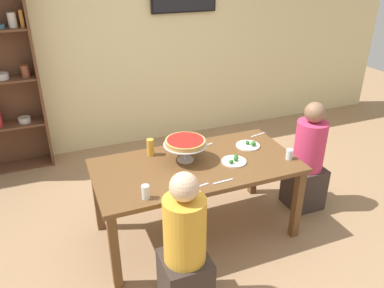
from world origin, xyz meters
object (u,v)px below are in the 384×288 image
at_px(diner_head_east, 307,164).
at_px(deep_dish_pizza_stand, 185,143).
at_px(dining_table, 196,172).
at_px(salad_plate_near_diner, 234,161).
at_px(water_glass_clear_far, 289,154).
at_px(salad_plate_far_diner, 248,145).
at_px(cutlery_fork_near, 205,145).
at_px(water_glass_clear_spare, 181,187).
at_px(cutlery_knife_far, 199,187).
at_px(water_glass_clear_near, 146,192).
at_px(cutlery_knife_near, 223,181).
at_px(diner_near_left, 185,253).
at_px(cutlery_fork_far, 258,135).
at_px(beer_glass_amber_tall, 150,147).

xyz_separation_m(diner_head_east, deep_dish_pizza_stand, (-1.27, 0.11, 0.42)).
bearing_deg(dining_table, deep_dish_pizza_stand, 122.51).
distance_m(salad_plate_near_diner, water_glass_clear_far, 0.50).
relative_size(salad_plate_far_diner, cutlery_fork_near, 1.26).
relative_size(salad_plate_far_diner, water_glass_clear_spare, 2.46).
bearing_deg(cutlery_knife_far, cutlery_fork_near, 51.88).
xyz_separation_m(salad_plate_near_diner, cutlery_knife_far, (-0.44, -0.25, -0.01)).
height_order(water_glass_clear_far, water_glass_clear_spare, same).
xyz_separation_m(salad_plate_near_diner, water_glass_clear_near, (-0.87, -0.25, 0.04)).
distance_m(deep_dish_pizza_stand, cutlery_fork_near, 0.38).
distance_m(cutlery_knife_near, cutlery_knife_far, 0.21).
bearing_deg(diner_near_left, cutlery_fork_near, -29.98).
distance_m(salad_plate_near_diner, salad_plate_far_diner, 0.35).
height_order(diner_near_left, cutlery_fork_far, diner_near_left).
relative_size(dining_table, salad_plate_near_diner, 8.14).
bearing_deg(dining_table, water_glass_clear_far, -15.33).
relative_size(water_glass_clear_spare, cutlery_knife_far, 0.51).
height_order(water_glass_clear_spare, cutlery_fork_near, water_glass_clear_spare).
xyz_separation_m(beer_glass_amber_tall, cutlery_knife_far, (0.20, -0.66, -0.08)).
height_order(diner_near_left, beer_glass_amber_tall, diner_near_left).
relative_size(diner_head_east, water_glass_clear_far, 12.48).
bearing_deg(dining_table, beer_glass_amber_tall, 136.01).
distance_m(salad_plate_far_diner, cutlery_knife_far, 0.86).
xyz_separation_m(water_glass_clear_near, cutlery_fork_far, (1.36, 0.66, -0.05)).
xyz_separation_m(diner_head_east, cutlery_knife_near, (-1.11, -0.34, 0.25)).
height_order(deep_dish_pizza_stand, salad_plate_far_diner, deep_dish_pizza_stand).
height_order(cutlery_fork_far, cutlery_knife_far, same).
distance_m(diner_head_east, diner_near_left, 1.77).
xyz_separation_m(diner_head_east, cutlery_fork_far, (-0.40, 0.33, 0.25)).
bearing_deg(beer_glass_amber_tall, water_glass_clear_near, -109.26).
height_order(diner_near_left, salad_plate_near_diner, diner_near_left).
xyz_separation_m(dining_table, salad_plate_far_diner, (0.59, 0.13, 0.10)).
bearing_deg(cutlery_fork_near, water_glass_clear_far, 129.23).
bearing_deg(beer_glass_amber_tall, diner_near_left, -93.88).
distance_m(diner_near_left, salad_plate_near_diner, 1.01).
bearing_deg(water_glass_clear_near, diner_near_left, -68.99).
relative_size(beer_glass_amber_tall, water_glass_clear_far, 1.71).
height_order(diner_head_east, salad_plate_far_diner, diner_head_east).
xyz_separation_m(diner_head_east, water_glass_clear_near, (-1.76, -0.33, 0.30)).
relative_size(dining_table, water_glass_clear_spare, 19.47).
height_order(salad_plate_near_diner, cutlery_knife_far, salad_plate_near_diner).
distance_m(salad_plate_far_diner, water_glass_clear_near, 1.24).
relative_size(salad_plate_near_diner, salad_plate_far_diner, 0.97).
bearing_deg(water_glass_clear_far, deep_dish_pizza_stand, 159.78).
height_order(salad_plate_far_diner, cutlery_knife_near, salad_plate_far_diner).
height_order(dining_table, deep_dish_pizza_stand, deep_dish_pizza_stand).
distance_m(dining_table, diner_near_left, 0.86).
bearing_deg(diner_near_left, deep_dish_pizza_stand, -21.27).
relative_size(deep_dish_pizza_stand, water_glass_clear_spare, 4.19).
height_order(deep_dish_pizza_stand, water_glass_clear_far, deep_dish_pizza_stand).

